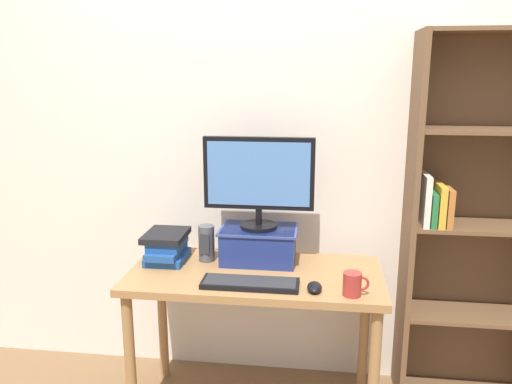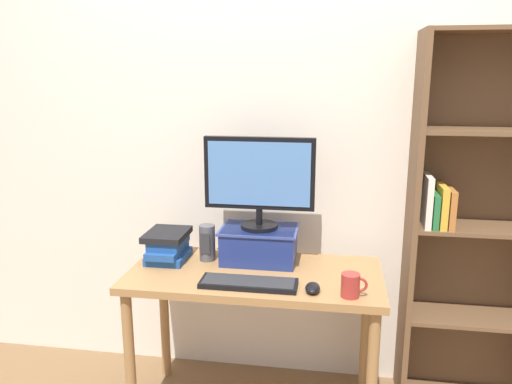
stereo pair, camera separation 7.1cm
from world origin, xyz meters
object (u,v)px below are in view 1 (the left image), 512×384
at_px(bookshelf_unit, 474,224).
at_px(keyboard, 250,283).
at_px(desk_speaker, 207,243).
at_px(book_stack, 167,247).
at_px(desk, 255,292).
at_px(riser_box, 258,243).
at_px(coffee_mug, 353,284).
at_px(computer_monitor, 258,178).
at_px(computer_mouse, 314,287).

xyz_separation_m(bookshelf_unit, keyboard, (-1.06, -0.46, -0.18)).
bearing_deg(desk_speaker, book_stack, -171.65).
bearing_deg(book_stack, bookshelf_unit, 7.68).
bearing_deg(desk, riser_box, 91.05).
bearing_deg(coffee_mug, riser_box, 141.86).
bearing_deg(desk_speaker, riser_box, 6.37).
distance_m(riser_box, book_stack, 0.46).
bearing_deg(computer_monitor, computer_mouse, -48.89).
bearing_deg(computer_mouse, book_stack, 159.85).
relative_size(desk, riser_box, 3.13).
xyz_separation_m(coffee_mug, desk_speaker, (-0.71, 0.32, 0.04)).
relative_size(keyboard, coffee_mug, 3.86).
relative_size(coffee_mug, desk_speaker, 0.62).
bearing_deg(bookshelf_unit, desk, -164.67).
distance_m(bookshelf_unit, computer_monitor, 1.10).
distance_m(desk, riser_box, 0.24).
xyz_separation_m(computer_monitor, keyboard, (0.00, -0.31, -0.41)).
bearing_deg(computer_mouse, coffee_mug, -7.60).
distance_m(book_stack, coffee_mug, 0.95).
relative_size(computer_monitor, book_stack, 2.03).
distance_m(riser_box, keyboard, 0.32).
relative_size(riser_box, coffee_mug, 3.42).
bearing_deg(computer_monitor, desk, -88.94).
bearing_deg(bookshelf_unit, riser_box, -172.13).
bearing_deg(bookshelf_unit, computer_mouse, -148.45).
distance_m(computer_mouse, book_stack, 0.79).
xyz_separation_m(keyboard, book_stack, (-0.46, 0.25, 0.06)).
height_order(bookshelf_unit, riser_box, bookshelf_unit).
bearing_deg(desk_speaker, computer_monitor, 6.04).
bearing_deg(bookshelf_unit, computer_monitor, -172.05).
distance_m(desk, computer_mouse, 0.36).
bearing_deg(coffee_mug, desk_speaker, 155.42).
bearing_deg(riser_box, bookshelf_unit, 7.87).
xyz_separation_m(desk, computer_monitor, (-0.00, 0.14, 0.53)).
distance_m(desk, book_stack, 0.50).
bearing_deg(computer_mouse, keyboard, 176.17).
xyz_separation_m(riser_box, keyboard, (0.00, -0.31, -0.08)).
height_order(riser_box, computer_mouse, riser_box).
xyz_separation_m(riser_box, computer_mouse, (0.29, -0.33, -0.07)).
height_order(keyboard, desk_speaker, desk_speaker).
xyz_separation_m(computer_monitor, book_stack, (-0.46, -0.06, -0.35)).
relative_size(keyboard, desk_speaker, 2.38).
xyz_separation_m(riser_box, book_stack, (-0.46, -0.06, -0.02)).
bearing_deg(keyboard, coffee_mug, -5.20).
bearing_deg(riser_box, book_stack, -172.77).
height_order(computer_monitor, coffee_mug, computer_monitor).
bearing_deg(bookshelf_unit, keyboard, -156.64).
distance_m(bookshelf_unit, desk_speaker, 1.34).
bearing_deg(desk, desk_speaker, 156.17).
height_order(riser_box, keyboard, riser_box).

